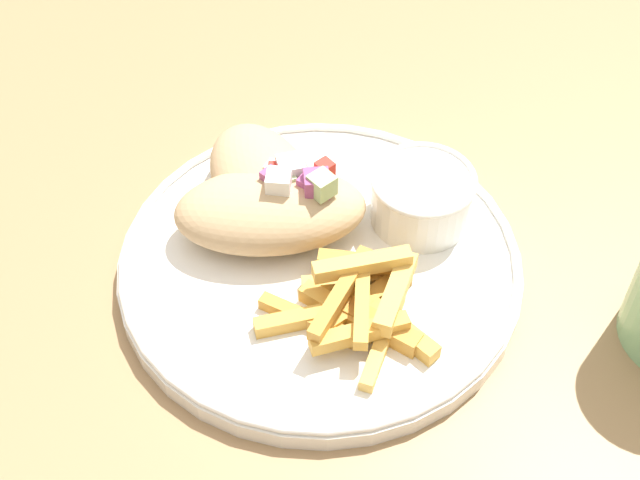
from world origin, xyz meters
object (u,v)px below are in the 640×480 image
Objects in this scene: fries_pile at (360,304)px; pita_sandwich_far at (264,181)px; plate at (320,263)px; pita_sandwich_near at (272,209)px; sauce_ramekin at (422,195)px.

pita_sandwich_far is at bearing 166.38° from fries_pile.
plate is at bearing 14.20° from pita_sandwich_far.
pita_sandwich_far is 0.12m from fries_pile.
pita_sandwich_near reaches higher than sauce_ramekin.
pita_sandwich_near is 0.03m from pita_sandwich_far.
plate is 0.06m from fries_pile.
pita_sandwich_far is at bearing 170.21° from plate.
fries_pile reaches higher than plate.
fries_pile is 0.10m from sauce_ramekin.
fries_pile is at bearing -18.30° from plate.
plate is at bearing 161.70° from fries_pile.
plate is 2.02× the size of pita_sandwich_far.
pita_sandwich_near is 0.11m from sauce_ramekin.
fries_pile is (0.09, -0.01, -0.01)m from pita_sandwich_near.
pita_sandwich_far reaches higher than plate.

